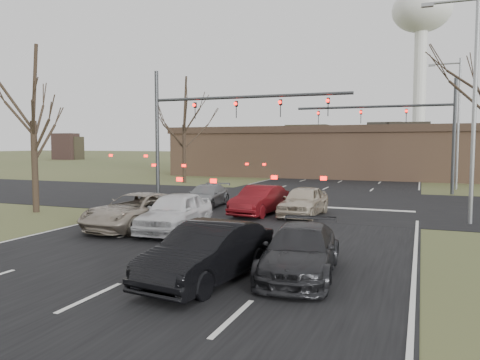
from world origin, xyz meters
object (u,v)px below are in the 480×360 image
Objects in this scene: car_silver_ahead at (304,201)px; car_charcoal_sedan at (300,251)px; streetlight_right_far at (456,116)px; car_black_hatch at (208,253)px; car_grey_ahead at (206,196)px; building at (371,152)px; water_tower at (422,20)px; mast_arm_near at (204,118)px; car_silver_suv at (137,211)px; car_red_ahead at (259,200)px; mast_arm_far at (411,122)px; car_white_sedan at (175,212)px; streetlight_right_near at (470,95)px.

car_charcoal_sedan is at bearing -74.58° from car_silver_ahead.
streetlight_right_far is 30.15m from car_black_hatch.
building is at bearing 72.20° from car_grey_ahead.
car_silver_ahead is (-4.34, -110.33, -34.74)m from water_tower.
mast_arm_near reaches higher than car_silver_suv.
car_black_hatch is at bearing -72.54° from car_red_ahead.
mast_arm_far reaches higher than car_white_sedan.
mast_arm_far is at bearing 87.85° from car_black_hatch.
car_white_sedan is 7.55m from car_charcoal_sedan.
mast_arm_far is at bearing 41.22° from mast_arm_near.
car_white_sedan is (-8.19, -116.12, -34.68)m from water_tower.
car_silver_suv is at bearing -119.99° from streetlight_right_far.
car_white_sedan is at bearing -121.21° from car_silver_ahead.
streetlight_right_near reaches higher than car_silver_ahead.
building is at bearing -92.79° from water_tower.
streetlight_right_far is at bearing 73.43° from car_charcoal_sedan.
building is 4.24× the size of streetlight_right_near.
mast_arm_far is 21.30m from car_white_sedan.
building reaches higher than car_silver_suv.
building is 26.14m from mast_arm_near.
car_charcoal_sedan is at bearing -55.54° from mast_arm_near.
streetlight_right_near is at bearing -91.68° from streetlight_right_far.
mast_arm_far reaches higher than car_silver_suv.
car_red_ahead is (-9.32, -0.62, -4.87)m from streetlight_right_near.
building is at bearing 87.38° from car_charcoal_sedan.
car_white_sedan is 1.07× the size of car_silver_ahead.
building is 28.80m from car_red_ahead.
building reaches higher than car_white_sedan.
car_grey_ahead is at bearing 97.87° from car_silver_suv.
mast_arm_far is 2.58× the size of car_silver_ahead.
streetlight_right_near is (6.82, -28.00, 2.92)m from building.
mast_arm_far is 15.77m from car_red_ahead.
car_black_hatch is 11.47m from car_red_ahead.
water_tower is at bearing 79.77° from car_grey_ahead.
streetlight_right_far reaches higher than car_red_ahead.
streetlight_right_far reaches higher than building.
car_red_ahead is at bearing -176.19° from streetlight_right_near.
mast_arm_near is 15.17m from mast_arm_far.
car_grey_ahead is (-13.51, -16.00, -4.97)m from streetlight_right_far.
car_black_hatch is (-4.05, -121.83, -34.72)m from water_tower.
water_tower is at bearing 87.21° from building.
car_grey_ahead is at bearing -95.34° from water_tower.
car_charcoal_sedan is at bearing 41.54° from car_black_hatch.
streetlight_right_near is 2.16× the size of car_white_sedan.
car_white_sedan is (-8.37, -19.12, -4.23)m from mast_arm_far.
car_black_hatch is at bearing -90.07° from building.
car_silver_ahead is at bearing -177.35° from streetlight_right_near.
streetlight_right_near is 2.20× the size of car_black_hatch.
car_charcoal_sedan is 10.38m from car_silver_ahead.
mast_arm_near is at bearing 112.67° from car_grey_ahead.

